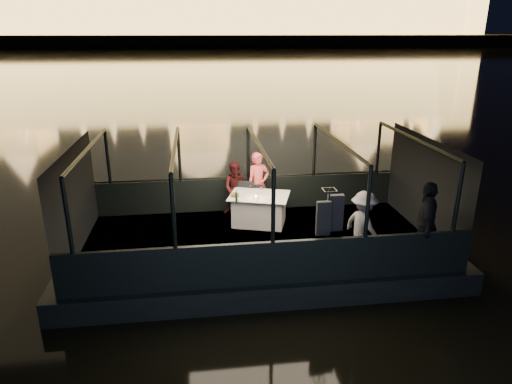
{
  "coord_description": "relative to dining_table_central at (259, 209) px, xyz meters",
  "views": [
    {
      "loc": [
        -1.33,
        -9.63,
        5.11
      ],
      "look_at": [
        0.0,
        0.4,
        1.55
      ],
      "focal_mm": 32.0,
      "sensor_mm": 36.0,
      "label": 1
    }
  ],
  "objects": [
    {
      "name": "plate_far",
      "position": [
        -0.45,
        0.01,
        0.39
      ],
      "size": [
        0.33,
        0.33,
        0.02
      ],
      "primitive_type": "cylinder",
      "rotation": [
        0.0,
        0.0,
        0.43
      ],
      "color": "silver",
      "rests_on": "dining_table_central"
    },
    {
      "name": "bread_basket",
      "position": [
        -0.6,
        -0.01,
        0.42
      ],
      "size": [
        0.24,
        0.24,
        0.08
      ],
      "primitive_type": "cylinder",
      "rotation": [
        0.0,
        0.0,
        -0.21
      ],
      "color": "olive",
      "rests_on": "dining_table_central"
    },
    {
      "name": "cabin_glass_starboard",
      "position": [
        -0.15,
        -2.95,
        1.21
      ],
      "size": [
        8.0,
        0.02,
        1.4
      ],
      "primitive_type": null,
      "color": "#99B2B2",
      "rests_on": "gunwale_starboard"
    },
    {
      "name": "end_wall_fore",
      "position": [
        -4.15,
        -0.95,
        0.76
      ],
      "size": [
        0.02,
        4.0,
        2.3
      ],
      "primitive_type": null,
      "color": "black",
      "rests_on": "boat_deck"
    },
    {
      "name": "cabin_roof_glass",
      "position": [
        -0.15,
        -0.95,
        1.91
      ],
      "size": [
        8.0,
        4.0,
        0.02
      ],
      "primitive_type": null,
      "color": "#99B2B2",
      "rests_on": "boat_deck"
    },
    {
      "name": "amber_candle",
      "position": [
        -0.11,
        -0.2,
        0.42
      ],
      "size": [
        0.06,
        0.06,
        0.07
      ],
      "primitive_type": "cylinder",
      "rotation": [
        0.0,
        0.0,
        -0.2
      ],
      "color": "#FF933F",
      "rests_on": "dining_table_central"
    },
    {
      "name": "wine_glass_white",
      "position": [
        -0.56,
        -0.3,
        0.48
      ],
      "size": [
        0.07,
        0.07,
        0.19
      ],
      "primitive_type": null,
      "rotation": [
        0.0,
        0.0,
        0.16
      ],
      "color": "white",
      "rests_on": "dining_table_central"
    },
    {
      "name": "gunwale_port",
      "position": [
        -0.15,
        1.05,
        0.06
      ],
      "size": [
        8.0,
        0.08,
        0.9
      ],
      "primitive_type": "cube",
      "color": "black",
      "rests_on": "boat_deck"
    },
    {
      "name": "end_wall_aft",
      "position": [
        3.85,
        -0.95,
        0.76
      ],
      "size": [
        0.02,
        4.0,
        2.3
      ],
      "primitive_type": null,
      "color": "black",
      "rests_on": "boat_deck"
    },
    {
      "name": "embankment",
      "position": [
        -0.15,
        209.05,
        0.11
      ],
      "size": [
        400.0,
        140.0,
        6.0
      ],
      "primitive_type": "cube",
      "color": "#423D33",
      "rests_on": "ground"
    },
    {
      "name": "gunwale_starboard",
      "position": [
        -0.15,
        -2.95,
        0.06
      ],
      "size": [
        8.0,
        0.08,
        0.9
      ],
      "primitive_type": "cube",
      "color": "black",
      "rests_on": "boat_deck"
    },
    {
      "name": "dining_table_central",
      "position": [
        0.0,
        0.0,
        0.0
      ],
      "size": [
        1.7,
        1.44,
        0.77
      ],
      "primitive_type": "cube",
      "rotation": [
        0.0,
        0.0,
        -0.31
      ],
      "color": "silver",
      "rests_on": "boat_deck"
    },
    {
      "name": "boat_hull",
      "position": [
        -0.15,
        -0.95,
        -0.89
      ],
      "size": [
        8.6,
        4.4,
        1.0
      ],
      "primitive_type": "cube",
      "color": "black",
      "rests_on": "river_water"
    },
    {
      "name": "wine_glass_red",
      "position": [
        0.05,
        0.07,
        0.48
      ],
      "size": [
        0.07,
        0.07,
        0.17
      ],
      "primitive_type": null,
      "rotation": [
        0.0,
        0.0,
        -0.36
      ],
      "color": "silver",
      "rests_on": "dining_table_central"
    },
    {
      "name": "passenger_stripe",
      "position": [
        1.92,
        -2.14,
        0.47
      ],
      "size": [
        0.9,
        1.12,
        1.52
      ],
      "primitive_type": "imported",
      "rotation": [
        0.0,
        0.0,
        1.99
      ],
      "color": "white",
      "rests_on": "boat_deck"
    },
    {
      "name": "plate_near",
      "position": [
        0.18,
        -0.26,
        0.39
      ],
      "size": [
        0.26,
        0.26,
        0.02
      ],
      "primitive_type": "cylinder",
      "rotation": [
        0.0,
        0.0,
        0.05
      ],
      "color": "white",
      "rests_on": "dining_table_central"
    },
    {
      "name": "chair_port_left",
      "position": [
        -0.26,
        0.45,
        0.06
      ],
      "size": [
        0.56,
        0.56,
        0.93
      ],
      "primitive_type": "cube",
      "rotation": [
        0.0,
        0.0,
        -0.37
      ],
      "color": "black",
      "rests_on": "boat_deck"
    },
    {
      "name": "cabin_glass_port",
      "position": [
        -0.15,
        1.05,
        1.21
      ],
      "size": [
        8.0,
        0.02,
        1.4
      ],
      "primitive_type": null,
      "color": "#99B2B2",
      "rests_on": "gunwale_port"
    },
    {
      "name": "wine_bottle",
      "position": [
        -0.6,
        -0.37,
        0.53
      ],
      "size": [
        0.06,
        0.06,
        0.28
      ],
      "primitive_type": "cylinder",
      "rotation": [
        0.0,
        0.0,
        0.03
      ],
      "color": "#163C1A",
      "rests_on": "dining_table_central"
    },
    {
      "name": "river_water",
      "position": [
        -0.15,
        79.05,
        -0.89
      ],
      "size": [
        500.0,
        500.0,
        0.0
      ],
      "primitive_type": "plane",
      "color": "black",
      "rests_on": "ground"
    },
    {
      "name": "wine_glass_empty",
      "position": [
        -0.11,
        -0.38,
        0.48
      ],
      "size": [
        0.08,
        0.08,
        0.2
      ],
      "primitive_type": null,
      "rotation": [
        0.0,
        0.0,
        -0.18
      ],
      "color": "silver",
      "rests_on": "dining_table_central"
    },
    {
      "name": "canopy_ribs",
      "position": [
        -0.15,
        -0.95,
        0.76
      ],
      "size": [
        8.0,
        4.0,
        2.3
      ],
      "primitive_type": null,
      "color": "black",
      "rests_on": "boat_deck"
    },
    {
      "name": "passenger_dark",
      "position": [
        3.07,
        -2.57,
        0.47
      ],
      "size": [
        0.85,
        1.17,
        1.83
      ],
      "primitive_type": "imported",
      "rotation": [
        0.0,
        0.0,
        4.29
      ],
      "color": "black",
      "rests_on": "boat_deck"
    },
    {
      "name": "person_woman_coral",
      "position": [
        0.08,
        0.72,
        0.36
      ],
      "size": [
        0.69,
        0.55,
        1.67
      ],
      "primitive_type": "imported",
      "rotation": [
        0.0,
        0.0,
        0.28
      ],
      "color": "#F55959",
      "rests_on": "boat_deck"
    },
    {
      "name": "chair_port_right",
      "position": [
        -0.05,
        0.45,
        0.06
      ],
      "size": [
        0.51,
        0.51,
        0.83
      ],
      "primitive_type": "cube",
      "rotation": [
        0.0,
        0.0,
        -0.42
      ],
      "color": "black",
      "rests_on": "boat_deck"
    },
    {
      "name": "person_man_maroon",
      "position": [
        -0.51,
        0.72,
        0.36
      ],
      "size": [
        0.79,
        0.67,
        1.43
      ],
      "primitive_type": "imported",
      "rotation": [
        0.0,
        0.0,
        -0.21
      ],
      "color": "#3C1012",
      "rests_on": "boat_deck"
    },
    {
      "name": "coat_stand",
      "position": [
        1.01,
        -2.58,
        0.51
      ],
      "size": [
        0.61,
        0.56,
        1.8
      ],
      "primitive_type": null,
      "rotation": [
        0.0,
        0.0,
        0.4
      ],
      "color": "black",
      "rests_on": "boat_deck"
    },
    {
      "name": "boat_deck",
      "position": [
        -0.15,
        -0.95,
        -0.41
      ],
      "size": [
        8.0,
        4.0,
        0.04
      ],
      "primitive_type": "cube",
      "color": "black",
      "rests_on": "boat_hull"
    }
  ]
}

